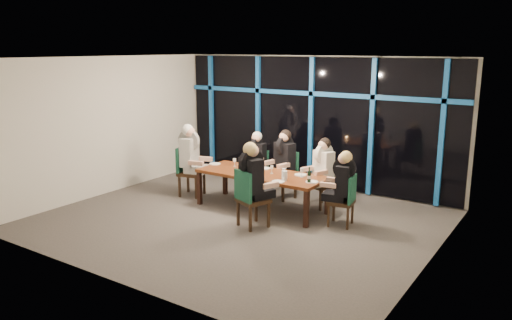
# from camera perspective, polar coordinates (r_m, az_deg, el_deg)

# --- Properties ---
(room) EXTENTS (7.04, 7.00, 3.02)m
(room) POSITION_cam_1_polar(r_m,az_deg,el_deg) (8.99, -2.12, 5.36)
(room) COLOR #56504C
(room) RESTS_ON ground
(window_wall) EXTENTS (6.86, 0.43, 2.94)m
(window_wall) POSITION_cam_1_polar(r_m,az_deg,el_deg) (11.54, 6.47, 4.56)
(window_wall) COLOR black
(window_wall) RESTS_ON ground
(dining_table) EXTENTS (2.60, 1.00, 0.75)m
(dining_table) POSITION_cam_1_polar(r_m,az_deg,el_deg) (9.90, 0.64, -1.86)
(dining_table) COLOR brown
(dining_table) RESTS_ON ground
(chair_far_left) EXTENTS (0.47, 0.47, 0.93)m
(chair_far_left) POSITION_cam_1_polar(r_m,az_deg,el_deg) (11.17, 0.18, -1.01)
(chair_far_left) COLOR black
(chair_far_left) RESTS_ON ground
(chair_far_mid) EXTENTS (0.57, 0.57, 1.02)m
(chair_far_mid) POSITION_cam_1_polar(r_m,az_deg,el_deg) (10.72, 3.45, -1.38)
(chair_far_mid) COLOR black
(chair_far_mid) RESTS_ON ground
(chair_far_right) EXTENTS (0.59, 0.59, 0.97)m
(chair_far_right) POSITION_cam_1_polar(r_m,az_deg,el_deg) (10.22, 7.87, -2.33)
(chair_far_right) COLOR black
(chair_far_right) RESTS_ON ground
(chair_end_left) EXTENTS (0.60, 0.60, 1.08)m
(chair_end_left) POSITION_cam_1_polar(r_m,az_deg,el_deg) (10.97, -7.82, -0.96)
(chair_end_left) COLOR black
(chair_end_left) RESTS_ON ground
(chair_end_right) EXTENTS (0.50, 0.50, 0.95)m
(chair_end_right) POSITION_cam_1_polar(r_m,az_deg,el_deg) (9.16, 10.22, -4.29)
(chair_end_right) COLOR black
(chair_end_right) RESTS_ON ground
(chair_near_mid) EXTENTS (0.64, 0.64, 1.07)m
(chair_near_mid) POSITION_cam_1_polar(r_m,az_deg,el_deg) (8.91, -0.82, -4.11)
(chair_near_mid) COLOR black
(chair_near_mid) RESTS_ON ground
(diner_far_left) EXTENTS (0.49, 0.60, 0.91)m
(diner_far_left) POSITION_cam_1_polar(r_m,az_deg,el_deg) (11.02, -0.01, 0.78)
(diner_far_left) COLOR black
(diner_far_left) RESTS_ON ground
(diner_far_mid) EXTENTS (0.57, 0.68, 0.99)m
(diner_far_mid) POSITION_cam_1_polar(r_m,az_deg,el_deg) (10.57, 3.15, 0.66)
(diner_far_mid) COLOR black
(diner_far_mid) RESTS_ON ground
(diner_far_right) EXTENTS (0.60, 0.67, 0.95)m
(diner_far_right) POSITION_cam_1_polar(r_m,az_deg,el_deg) (10.07, 7.59, -0.29)
(diner_far_right) COLOR silver
(diner_far_right) RESTS_ON ground
(diner_end_left) EXTENTS (0.72, 0.61, 1.05)m
(diner_end_left) POSITION_cam_1_polar(r_m,az_deg,el_deg) (10.84, -7.46, 1.17)
(diner_end_left) COLOR black
(diner_end_left) RESTS_ON ground
(diner_end_right) EXTENTS (0.62, 0.51, 0.92)m
(diner_end_right) POSITION_cam_1_polar(r_m,az_deg,el_deg) (9.07, 9.82, -1.95)
(diner_end_right) COLOR black
(diner_end_right) RESTS_ON ground
(diner_near_mid) EXTENTS (0.66, 0.73, 1.04)m
(diner_near_mid) POSITION_cam_1_polar(r_m,az_deg,el_deg) (8.85, -0.34, -1.41)
(diner_near_mid) COLOR black
(diner_near_mid) RESTS_ON ground
(plate_far_left) EXTENTS (0.24, 0.24, 0.01)m
(plate_far_left) POSITION_cam_1_polar(r_m,az_deg,el_deg) (10.57, -1.47, -0.50)
(plate_far_left) COLOR white
(plate_far_left) RESTS_ON dining_table
(plate_far_mid) EXTENTS (0.24, 0.24, 0.01)m
(plate_far_mid) POSITION_cam_1_polar(r_m,az_deg,el_deg) (10.23, 0.94, -0.95)
(plate_far_mid) COLOR white
(plate_far_mid) RESTS_ON dining_table
(plate_far_right) EXTENTS (0.24, 0.24, 0.01)m
(plate_far_right) POSITION_cam_1_polar(r_m,az_deg,el_deg) (9.75, 5.10, -1.69)
(plate_far_right) COLOR white
(plate_far_right) RESTS_ON dining_table
(plate_end_left) EXTENTS (0.24, 0.24, 0.01)m
(plate_end_left) POSITION_cam_1_polar(r_m,az_deg,el_deg) (10.65, -4.72, -0.43)
(plate_end_left) COLOR white
(plate_end_left) RESTS_ON dining_table
(plate_end_right) EXTENTS (0.24, 0.24, 0.01)m
(plate_end_right) POSITION_cam_1_polar(r_m,az_deg,el_deg) (9.26, 6.41, -2.50)
(plate_end_right) COLOR white
(plate_end_right) RESTS_ON dining_table
(plate_near_mid) EXTENTS (0.24, 0.24, 0.01)m
(plate_near_mid) POSITION_cam_1_polar(r_m,az_deg,el_deg) (9.23, 2.56, -2.48)
(plate_near_mid) COLOR white
(plate_near_mid) RESTS_ON dining_table
(wine_bottle) EXTENTS (0.07, 0.07, 0.30)m
(wine_bottle) POSITION_cam_1_polar(r_m,az_deg,el_deg) (9.20, 6.09, -1.91)
(wine_bottle) COLOR black
(wine_bottle) RESTS_ON dining_table
(water_pitcher) EXTENTS (0.11, 0.10, 0.18)m
(water_pitcher) POSITION_cam_1_polar(r_m,az_deg,el_deg) (9.32, 3.26, -1.80)
(water_pitcher) COLOR silver
(water_pitcher) RESTS_ON dining_table
(tea_light) EXTENTS (0.05, 0.05, 0.03)m
(tea_light) POSITION_cam_1_polar(r_m,az_deg,el_deg) (9.79, -0.49, -1.55)
(tea_light) COLOR #F99C4A
(tea_light) RESTS_ON dining_table
(wine_glass_a) EXTENTS (0.06, 0.06, 0.16)m
(wine_glass_a) POSITION_cam_1_polar(r_m,az_deg,el_deg) (9.88, -0.69, -0.81)
(wine_glass_a) COLOR silver
(wine_glass_a) RESTS_ON dining_table
(wine_glass_b) EXTENTS (0.06, 0.06, 0.16)m
(wine_glass_b) POSITION_cam_1_polar(r_m,az_deg,el_deg) (9.82, 1.81, -0.90)
(wine_glass_b) COLOR silver
(wine_glass_b) RESTS_ON dining_table
(wine_glass_c) EXTENTS (0.07, 0.07, 0.18)m
(wine_glass_c) POSITION_cam_1_polar(r_m,az_deg,el_deg) (9.52, 3.19, -1.26)
(wine_glass_c) COLOR silver
(wine_glass_c) RESTS_ON dining_table
(wine_glass_d) EXTENTS (0.06, 0.06, 0.17)m
(wine_glass_d) POSITION_cam_1_polar(r_m,az_deg,el_deg) (10.41, -2.47, -0.06)
(wine_glass_d) COLOR silver
(wine_glass_d) RESTS_ON dining_table
(wine_glass_e) EXTENTS (0.07, 0.07, 0.18)m
(wine_glass_e) POSITION_cam_1_polar(r_m,az_deg,el_deg) (9.58, 5.27, -1.22)
(wine_glass_e) COLOR silver
(wine_glass_e) RESTS_ON dining_table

